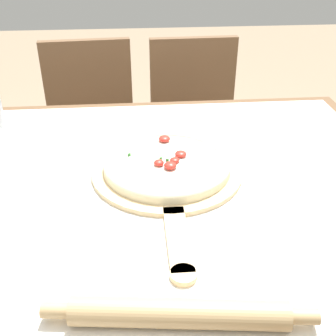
{
  "coord_description": "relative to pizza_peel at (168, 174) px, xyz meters",
  "views": [
    {
      "loc": [
        -0.04,
        -0.86,
        1.33
      ],
      "look_at": [
        0.03,
        0.01,
        0.8
      ],
      "focal_mm": 45.0,
      "sensor_mm": 36.0,
      "label": 1
    }
  ],
  "objects": [
    {
      "name": "pizza_peel",
      "position": [
        0.0,
        0.0,
        0.0
      ],
      "size": [
        0.38,
        0.57,
        0.01
      ],
      "color": "#D6B784",
      "rests_on": "towel_cloth"
    },
    {
      "name": "towel_cloth",
      "position": [
        -0.03,
        -0.02,
        -0.01
      ],
      "size": [
        1.23,
        0.95,
        0.0
      ],
      "color": "silver",
      "rests_on": "dining_table"
    },
    {
      "name": "chair_left",
      "position": [
        -0.27,
        0.83,
        -0.27
      ],
      "size": [
        0.43,
        0.43,
        0.88
      ],
      "rotation": [
        0.0,
        0.0,
        0.07
      ],
      "color": "brown",
      "rests_on": "ground_plane"
    },
    {
      "name": "dining_table",
      "position": [
        -0.03,
        -0.02,
        -0.11
      ],
      "size": [
        1.31,
        1.03,
        0.77
      ],
      "color": "brown",
      "rests_on": "ground_plane"
    },
    {
      "name": "rolling_pin",
      "position": [
        -0.02,
        -0.44,
        0.02
      ],
      "size": [
        0.43,
        0.09,
        0.05
      ],
      "rotation": [
        0.0,
        0.0,
        -0.11
      ],
      "color": "tan",
      "rests_on": "towel_cloth"
    },
    {
      "name": "pizza",
      "position": [
        0.0,
        0.02,
        0.02
      ],
      "size": [
        0.32,
        0.32,
        0.04
      ],
      "color": "beige",
      "rests_on": "pizza_peel"
    },
    {
      "name": "chair_right",
      "position": [
        0.19,
        0.83,
        -0.27
      ],
      "size": [
        0.41,
        0.41,
        0.88
      ],
      "rotation": [
        0.0,
        0.0,
        0.03
      ],
      "color": "brown",
      "rests_on": "ground_plane"
    }
  ]
}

